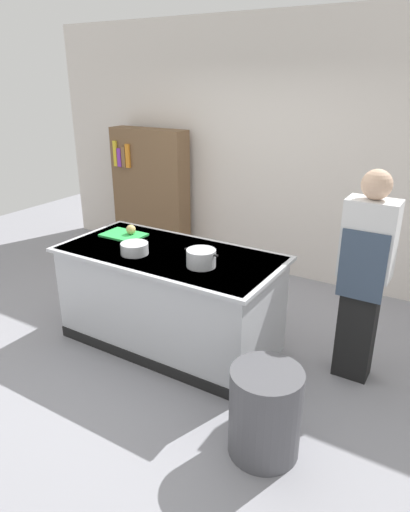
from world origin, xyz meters
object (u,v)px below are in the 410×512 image
at_px(person_chef, 364,274).
at_px(bookshelf, 151,193).
at_px(mixing_bowl, 135,248).
at_px(stock_pot, 201,258).
at_px(onion, 131,230).
at_px(trash_bin, 265,412).

relative_size(person_chef, bookshelf, 1.01).
xyz_separation_m(mixing_bowl, bookshelf, (-1.36, 1.98, -0.10)).
bearing_deg(bookshelf, stock_pot, -43.83).
bearing_deg(onion, bookshelf, 122.23).
bearing_deg(mixing_bowl, person_chef, 17.19).
distance_m(onion, mixing_bowl, 0.48).
bearing_deg(mixing_bowl, bookshelf, 124.50).
xyz_separation_m(stock_pot, bookshelf, (-1.99, 1.91, -0.12)).
relative_size(onion, person_chef, 0.05).
bearing_deg(stock_pot, person_chef, 22.86).
relative_size(trash_bin, person_chef, 0.36).
bearing_deg(bookshelf, onion, -57.77).
height_order(onion, mixing_bowl, onion).
relative_size(mixing_bowl, person_chef, 0.14).
distance_m(onion, person_chef, 2.14).
bearing_deg(onion, trash_bin, -26.84).
height_order(onion, bookshelf, bookshelf).
relative_size(onion, bookshelf, 0.05).
distance_m(trash_bin, person_chef, 1.33).
distance_m(mixing_bowl, trash_bin, 1.76).
distance_m(mixing_bowl, bookshelf, 2.40).
bearing_deg(person_chef, bookshelf, 58.89).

